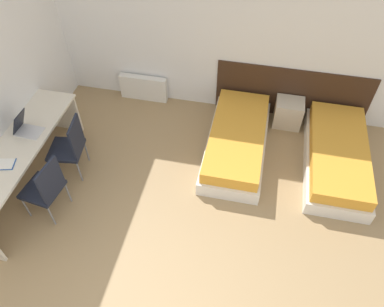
# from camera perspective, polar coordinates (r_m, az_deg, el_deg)

# --- Properties ---
(wall_back) EXTENTS (6.03, 0.05, 2.70)m
(wall_back) POSITION_cam_1_polar(r_m,az_deg,el_deg) (5.85, 3.74, 17.86)
(wall_back) COLOR white
(wall_back) RESTS_ON ground_plane
(headboard_panel) EXTENTS (2.44, 0.03, 0.91)m
(headboard_panel) POSITION_cam_1_polar(r_m,az_deg,el_deg) (6.30, 14.91, 8.84)
(headboard_panel) COLOR #382316
(headboard_panel) RESTS_ON ground_plane
(bed_near_window) EXTENTS (0.87, 1.93, 0.42)m
(bed_near_window) POSITION_cam_1_polar(r_m,az_deg,el_deg) (5.70, 6.82, 1.89)
(bed_near_window) COLOR silver
(bed_near_window) RESTS_ON ground_plane
(bed_near_door) EXTENTS (0.87, 1.93, 0.42)m
(bed_near_door) POSITION_cam_1_polar(r_m,az_deg,el_deg) (5.84, 21.18, -0.39)
(bed_near_door) COLOR silver
(bed_near_door) RESTS_ON ground_plane
(nightstand) EXTENTS (0.44, 0.37, 0.46)m
(nightstand) POSITION_cam_1_polar(r_m,az_deg,el_deg) (6.28, 14.45, 6.02)
(nightstand) COLOR beige
(nightstand) RESTS_ON ground_plane
(radiator) EXTENTS (0.82, 0.12, 0.45)m
(radiator) POSITION_cam_1_polar(r_m,az_deg,el_deg) (6.63, -7.38, 9.89)
(radiator) COLOR silver
(radiator) RESTS_ON ground_plane
(desk) EXTENTS (0.60, 2.37, 0.73)m
(desk) POSITION_cam_1_polar(r_m,az_deg,el_deg) (5.44, -24.78, -0.25)
(desk) COLOR beige
(desk) RESTS_ON ground_plane
(chair_near_laptop) EXTENTS (0.51, 0.51, 0.95)m
(chair_near_laptop) POSITION_cam_1_polar(r_m,az_deg,el_deg) (5.43, -18.12, 1.11)
(chair_near_laptop) COLOR black
(chair_near_laptop) RESTS_ON ground_plane
(chair_near_notebook) EXTENTS (0.51, 0.51, 0.95)m
(chair_near_notebook) POSITION_cam_1_polar(r_m,az_deg,el_deg) (5.05, -21.44, -4.75)
(chair_near_notebook) COLOR black
(chair_near_notebook) RESTS_ON ground_plane
(laptop) EXTENTS (0.35, 0.25, 0.33)m
(laptop) POSITION_cam_1_polar(r_m,az_deg,el_deg) (5.47, -24.00, 3.55)
(laptop) COLOR silver
(laptop) RESTS_ON desk
(open_notebook) EXTENTS (0.35, 0.25, 0.02)m
(open_notebook) POSITION_cam_1_polar(r_m,az_deg,el_deg) (5.21, -27.01, -1.46)
(open_notebook) COLOR #1E4793
(open_notebook) RESTS_ON desk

